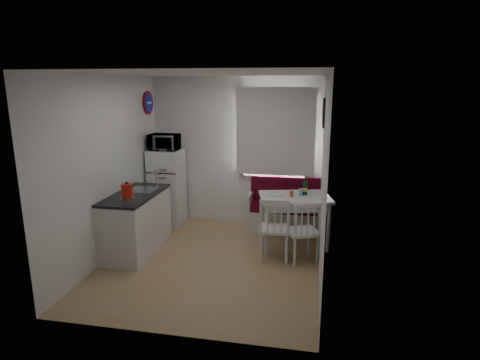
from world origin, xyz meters
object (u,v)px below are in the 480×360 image
object	(u,v)px
kitchen_counter	(137,222)
wine_bottle	(305,185)
chair_left	(274,223)
kettle	(127,191)
dining_table	(295,202)
bench	(284,213)
fridge	(167,187)
chair_right	(302,226)
microwave	(164,142)

from	to	relation	value
kitchen_counter	wine_bottle	distance (m)	2.62
chair_left	kettle	size ratio (longest dim) A/B	1.98
dining_table	chair_left	distance (m)	0.72
bench	fridge	distance (m)	2.11
chair_right	kettle	xyz separation A→B (m)	(-2.40, -0.36, 0.47)
fridge	kitchen_counter	bearing A→B (deg)	-90.90
dining_table	wine_bottle	bearing A→B (deg)	21.19
chair_right	wine_bottle	distance (m)	0.86
microwave	wine_bottle	distance (m)	2.52
dining_table	wine_bottle	distance (m)	0.30
microwave	kettle	bearing A→B (deg)	-88.87
chair_right	kitchen_counter	bearing A→B (deg)	155.64
chair_right	fridge	distance (m)	2.72
microwave	chair_right	bearing A→B (deg)	-25.59
bench	chair_left	size ratio (longest dim) A/B	2.50
kettle	wine_bottle	size ratio (longest dim) A/B	0.84
dining_table	kitchen_counter	bearing A→B (deg)	-176.54
bench	kettle	size ratio (longest dim) A/B	4.97
dining_table	microwave	size ratio (longest dim) A/B	2.42
kitchen_counter	wine_bottle	bearing A→B (deg)	17.94
fridge	bench	bearing A→B (deg)	3.01
kitchen_counter	dining_table	world-z (taller)	kitchen_counter
chair_left	dining_table	bearing A→B (deg)	64.09
kitchen_counter	fridge	xyz separation A→B (m)	(0.02, 1.24, 0.22)
fridge	chair_left	bearing A→B (deg)	-30.89
bench	kettle	distance (m)	2.74
bench	microwave	distance (m)	2.40
chair_right	wine_bottle	xyz separation A→B (m)	(0.00, 0.76, 0.39)
bench	chair_left	bearing A→B (deg)	-91.65
chair_left	fridge	bearing A→B (deg)	143.77
bench	dining_table	bearing A→B (deg)	-72.21
kitchen_counter	microwave	distance (m)	1.58
dining_table	chair_right	bearing A→B (deg)	-90.89
chair_right	dining_table	bearing A→B (deg)	77.32
bench	chair_left	xyz separation A→B (m)	(-0.04, -1.33, 0.28)
dining_table	microwave	xyz separation A→B (m)	(-2.28, 0.50, 0.79)
chair_left	microwave	size ratio (longest dim) A/B	1.01
kitchen_counter	chair_right	world-z (taller)	kitchen_counter
microwave	wine_bottle	bearing A→B (deg)	-9.37
fridge	wine_bottle	world-z (taller)	fridge
kitchen_counter	bench	bearing A→B (deg)	32.90
microwave	wine_bottle	size ratio (longest dim) A/B	1.64
kitchen_counter	fridge	world-z (taller)	fridge
chair_left	wine_bottle	distance (m)	0.94
kitchen_counter	chair_left	world-z (taller)	kitchen_counter
bench	kettle	xyz separation A→B (m)	(-2.04, -1.68, 0.73)
bench	chair_right	world-z (taller)	same
kitchen_counter	chair_right	size ratio (longest dim) A/B	2.37
kitchen_counter	kettle	distance (m)	0.66
kettle	chair_right	bearing A→B (deg)	8.47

